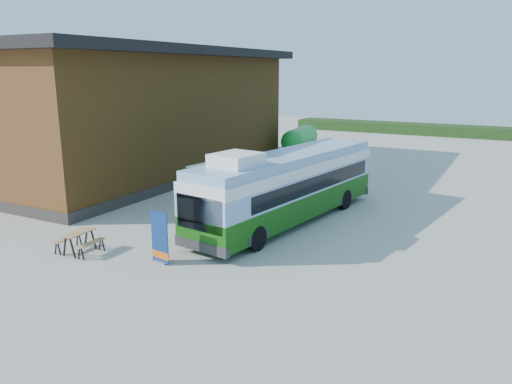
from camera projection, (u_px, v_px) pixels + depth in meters
The scene contains 10 objects.
ground at pixel (200, 252), 17.50m from camera, with size 100.00×100.00×0.00m, color #BCB7AD.
barn at pixel (147, 115), 30.01m from camera, with size 9.60×21.20×7.50m.
hedge at pixel (502, 133), 46.34m from camera, with size 40.00×3.00×1.00m, color #264419.
bus at pixel (288, 185), 20.59m from camera, with size 3.91×11.12×3.35m.
awning at pixel (236, 160), 21.37m from camera, with size 2.81×3.98×0.49m.
banner at pixel (160, 242), 16.30m from camera, with size 0.77×0.26×1.77m.
picnic_table at pixel (79, 237), 17.29m from camera, with size 1.36×1.21×0.75m.
person_a at pixel (290, 171), 27.66m from camera, with size 0.57×0.37×1.56m, color #999999.
person_b at pixel (187, 203), 20.47m from camera, with size 0.86×0.67×1.78m, color #999999.
slurry_tanker at pixel (300, 139), 37.12m from camera, with size 2.08×5.62×2.08m.
Camera 1 is at (9.48, -13.65, 6.19)m, focal length 35.00 mm.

